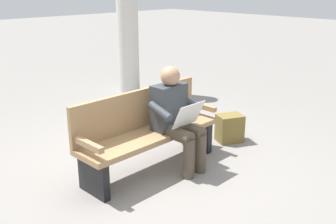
{
  "coord_description": "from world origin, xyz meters",
  "views": [
    {
      "loc": [
        2.68,
        3.06,
        2.05
      ],
      "look_at": [
        -0.12,
        0.15,
        0.7
      ],
      "focal_mm": 41.55,
      "sensor_mm": 36.0,
      "label": 1
    }
  ],
  "objects": [
    {
      "name": "bench_near",
      "position": [
        0.0,
        -0.07,
        0.46
      ],
      "size": [
        1.81,
        0.53,
        0.9
      ],
      "rotation": [
        0.0,
        0.0,
        0.03
      ],
      "color": "#9E7A51",
      "rests_on": "ground"
    },
    {
      "name": "support_pillar",
      "position": [
        -1.94,
        -2.84,
        1.58
      ],
      "size": [
        0.4,
        0.4,
        3.16
      ],
      "primitive_type": "cylinder",
      "color": "beige",
      "rests_on": "ground"
    },
    {
      "name": "backpack",
      "position": [
        -1.31,
        0.11,
        0.18
      ],
      "size": [
        0.4,
        0.38,
        0.37
      ],
      "rotation": [
        0.0,
        0.0,
        2.71
      ],
      "color": "brown",
      "rests_on": "ground"
    },
    {
      "name": "person_seated",
      "position": [
        -0.24,
        0.16,
        0.63
      ],
      "size": [
        0.58,
        0.58,
        1.18
      ],
      "rotation": [
        0.0,
        0.0,
        0.03
      ],
      "color": "#33383D",
      "rests_on": "ground"
    },
    {
      "name": "ground_plane",
      "position": [
        0.0,
        0.0,
        0.0
      ],
      "size": [
        40.0,
        40.0,
        0.0
      ],
      "primitive_type": "plane",
      "color": "gray"
    }
  ]
}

